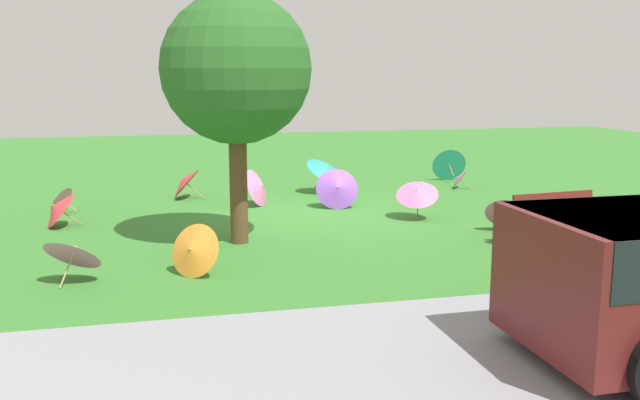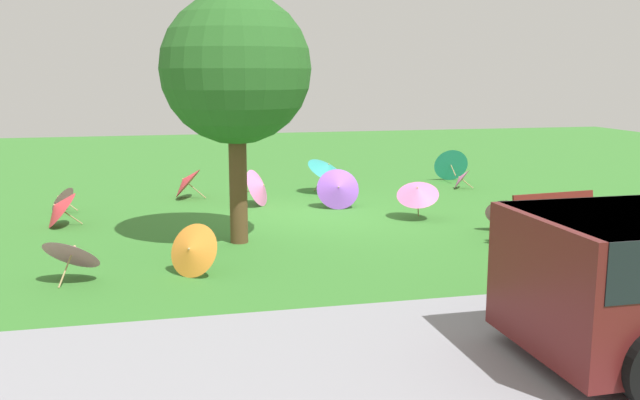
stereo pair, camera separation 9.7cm
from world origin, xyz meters
name	(u,v)px [view 1 (the left image)]	position (x,y,z in m)	size (l,w,h in m)	color
ground	(317,217)	(0.00, 0.00, 0.00)	(40.00, 40.00, 0.00)	#387A2D
road_strip	(496,370)	(0.00, 7.69, 0.00)	(40.00, 4.48, 0.01)	gray
park_bench	(548,216)	(-3.36, 3.05, 0.47)	(1.64, 0.65, 0.90)	maroon
shade_tree	(236,70)	(1.81, 1.80, 2.94)	(2.52, 2.52, 4.22)	brown
parasol_red_0	(184,181)	(2.53, -2.77, 0.41)	(0.89, 1.00, 0.79)	tan
parasol_orange_0	(193,250)	(2.71, 3.68, 0.39)	(0.89, 0.85, 0.78)	tan
parasol_pink_0	(417,191)	(-1.88, 0.69, 0.57)	(1.12, 1.11, 0.86)	tan
parasol_teal_0	(326,167)	(-0.86, -2.76, 0.63)	(1.30, 1.29, 0.96)	tan
parasol_teal_1	(448,164)	(-4.60, -3.94, 0.46)	(0.99, 0.97, 0.92)	tan
parasol_pink_1	(59,199)	(5.16, -1.69, 0.30)	(0.70, 0.76, 0.60)	tan
parasol_pink_2	(259,187)	(0.96, -1.49, 0.43)	(0.94, 0.98, 0.85)	tan
parasol_red_1	(57,208)	(5.02, -0.23, 0.37)	(0.81, 0.90, 0.74)	tan
parasol_pink_3	(74,251)	(4.35, 3.57, 0.44)	(1.07, 1.04, 0.75)	tan
parasol_pink_4	(506,211)	(-3.13, 2.02, 0.37)	(0.96, 0.90, 0.71)	tan
parasol_pink_5	(459,178)	(-4.31, -2.63, 0.27)	(0.68, 0.73, 0.53)	tan
parasol_purple_0	(337,188)	(-0.63, -0.79, 0.44)	(0.98, 0.94, 0.89)	tan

